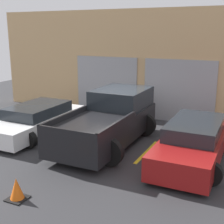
{
  "coord_description": "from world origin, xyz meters",
  "views": [
    {
      "loc": [
        4.71,
        -10.43,
        3.95
      ],
      "look_at": [
        0.0,
        -0.55,
        1.1
      ],
      "focal_mm": 50.0,
      "sensor_mm": 36.0,
      "label": 1
    }
  ],
  "objects_px": {
    "pickup_truck": "(110,120)",
    "sedan_white": "(37,120)",
    "sedan_side": "(194,141)",
    "traffic_cone": "(17,190)"
  },
  "relations": [
    {
      "from": "pickup_truck",
      "to": "sedan_white",
      "type": "bearing_deg",
      "value": -174.85
    },
    {
      "from": "pickup_truck",
      "to": "sedan_white",
      "type": "relative_size",
      "value": 1.1
    },
    {
      "from": "sedan_white",
      "to": "traffic_cone",
      "type": "distance_m",
      "value": 5.12
    },
    {
      "from": "sedan_white",
      "to": "sedan_side",
      "type": "xyz_separation_m",
      "value": [
        6.14,
        -0.0,
        0.05
      ]
    },
    {
      "from": "sedan_side",
      "to": "traffic_cone",
      "type": "height_order",
      "value": "sedan_side"
    },
    {
      "from": "pickup_truck",
      "to": "sedan_side",
      "type": "relative_size",
      "value": 1.04
    },
    {
      "from": "sedan_white",
      "to": "traffic_cone",
      "type": "xyz_separation_m",
      "value": [
        2.79,
        -4.28,
        -0.3
      ]
    },
    {
      "from": "sedan_white",
      "to": "traffic_cone",
      "type": "height_order",
      "value": "sedan_white"
    },
    {
      "from": "pickup_truck",
      "to": "traffic_cone",
      "type": "height_order",
      "value": "pickup_truck"
    },
    {
      "from": "traffic_cone",
      "to": "pickup_truck",
      "type": "bearing_deg",
      "value": 86.51
    }
  ]
}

